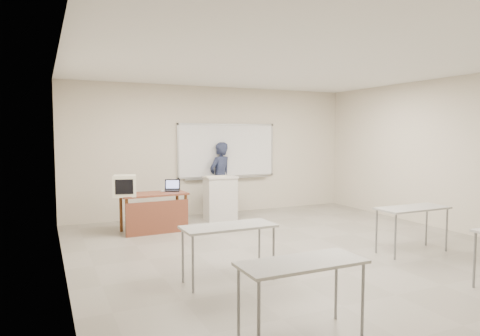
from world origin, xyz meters
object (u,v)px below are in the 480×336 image
laptop (171,188)px  mouse (163,191)px  crt_monitor (125,185)px  presenter (220,178)px  keyboard (216,176)px  whiteboard (227,151)px  podium (220,198)px  instructor_desk (155,206)px

laptop → mouse: laptop is taller
crt_monitor → presenter: 2.73m
keyboard → laptop: bearing=-162.4°
mouse → presenter: presenter is taller
whiteboard → laptop: 2.13m
podium → keyboard: 0.53m
podium → crt_monitor: (-2.15, -0.57, 0.45)m
instructor_desk → mouse: 0.36m
crt_monitor → presenter: bearing=39.1°
instructor_desk → presenter: (1.88, 1.27, 0.33)m
crt_monitor → keyboard: 2.05m
instructor_desk → laptop: 0.56m
instructor_desk → mouse: size_ratio=12.90×
whiteboard → keyboard: 1.21m
whiteboard → crt_monitor: 3.02m
laptop → instructor_desk: bearing=-125.0°
mouse → presenter: (1.68, 1.11, 0.08)m
crt_monitor → mouse: bearing=22.4°
podium → mouse: bearing=-160.2°
instructor_desk → laptop: laptop is taller
whiteboard → podium: whiteboard is taller
mouse → instructor_desk: bearing=-132.6°
keyboard → presenter: size_ratio=0.26×
keyboard → instructor_desk: bearing=-155.7°
laptop → keyboard: keyboard is taller
instructor_desk → crt_monitor: (-0.55, 0.02, 0.42)m
whiteboard → presenter: size_ratio=1.46×
whiteboard → instructor_desk: bearing=-147.1°
whiteboard → podium: 1.35m
podium → laptop: size_ratio=3.16×
laptop → mouse: 0.23m
crt_monitor → mouse: crt_monitor is taller
instructor_desk → keyboard: 1.59m
crt_monitor → laptop: bearing=26.2°
whiteboard → laptop: (-1.70, -1.10, -0.68)m
presenter → crt_monitor: bearing=3.9°
instructor_desk → crt_monitor: bearing=175.6°
whiteboard → presenter: 0.67m
whiteboard → laptop: size_ratio=8.10×
keyboard → presenter: (0.43, 0.80, -0.13)m
podium → crt_monitor: size_ratio=2.07×
whiteboard → mouse: 2.36m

